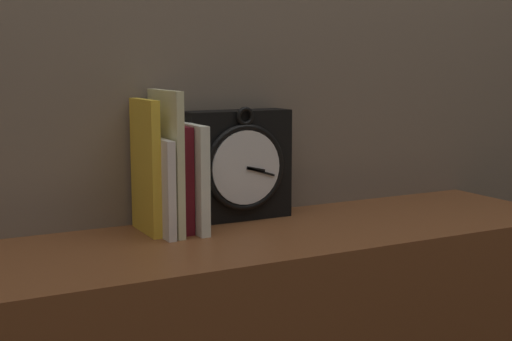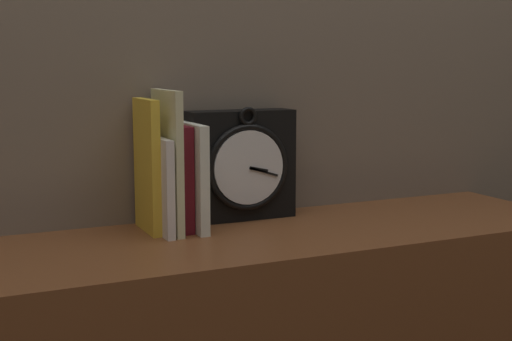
{
  "view_description": "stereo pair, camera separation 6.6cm",
  "coord_description": "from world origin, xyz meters",
  "px_view_note": "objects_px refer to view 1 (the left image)",
  "views": [
    {
      "loc": [
        -0.57,
        -1.08,
        1.17
      ],
      "look_at": [
        0.0,
        0.0,
        0.99
      ],
      "focal_mm": 50.0,
      "sensor_mm": 36.0,
      "label": 1
    },
    {
      "loc": [
        -0.51,
        -1.11,
        1.17
      ],
      "look_at": [
        0.0,
        0.0,
        0.99
      ],
      "focal_mm": 50.0,
      "sensor_mm": 36.0,
      "label": 2
    }
  ],
  "objects_px": {
    "book_slot3_maroon": "(176,178)",
    "book_slot4_white": "(189,177)",
    "book_slot0_yellow": "(145,167)",
    "book_slot1_white": "(157,186)",
    "book_slot2_cream": "(166,162)",
    "clock": "(238,165)"
  },
  "relations": [
    {
      "from": "book_slot2_cream",
      "to": "book_slot4_white",
      "type": "xyz_separation_m",
      "value": [
        0.04,
        -0.0,
        -0.03
      ]
    },
    {
      "from": "book_slot2_cream",
      "to": "book_slot3_maroon",
      "type": "distance_m",
      "value": 0.04
    },
    {
      "from": "clock",
      "to": "book_slot2_cream",
      "type": "relative_size",
      "value": 0.87
    },
    {
      "from": "clock",
      "to": "book_slot2_cream",
      "type": "height_order",
      "value": "book_slot2_cream"
    },
    {
      "from": "book_slot0_yellow",
      "to": "book_slot1_white",
      "type": "bearing_deg",
      "value": -45.5
    },
    {
      "from": "book_slot4_white",
      "to": "book_slot2_cream",
      "type": "bearing_deg",
      "value": 178.14
    },
    {
      "from": "book_slot0_yellow",
      "to": "book_slot1_white",
      "type": "distance_m",
      "value": 0.04
    },
    {
      "from": "book_slot0_yellow",
      "to": "book_slot2_cream",
      "type": "xyz_separation_m",
      "value": [
        0.03,
        -0.01,
        0.01
      ]
    },
    {
      "from": "book_slot2_cream",
      "to": "book_slot4_white",
      "type": "bearing_deg",
      "value": -1.86
    },
    {
      "from": "clock",
      "to": "book_slot1_white",
      "type": "height_order",
      "value": "clock"
    },
    {
      "from": "book_slot2_cream",
      "to": "book_slot4_white",
      "type": "height_order",
      "value": "book_slot2_cream"
    },
    {
      "from": "book_slot2_cream",
      "to": "book_slot0_yellow",
      "type": "bearing_deg",
      "value": 158.38
    },
    {
      "from": "book_slot3_maroon",
      "to": "book_slot4_white",
      "type": "xyz_separation_m",
      "value": [
        0.02,
        -0.01,
        0.0
      ]
    },
    {
      "from": "book_slot1_white",
      "to": "book_slot2_cream",
      "type": "bearing_deg",
      "value": 6.4
    },
    {
      "from": "clock",
      "to": "book_slot3_maroon",
      "type": "height_order",
      "value": "clock"
    },
    {
      "from": "book_slot2_cream",
      "to": "book_slot3_maroon",
      "type": "xyz_separation_m",
      "value": [
        0.02,
        0.01,
        -0.03
      ]
    },
    {
      "from": "book_slot0_yellow",
      "to": "book_slot4_white",
      "type": "height_order",
      "value": "book_slot0_yellow"
    },
    {
      "from": "book_slot0_yellow",
      "to": "book_slot1_white",
      "type": "height_order",
      "value": "book_slot0_yellow"
    },
    {
      "from": "clock",
      "to": "book_slot4_white",
      "type": "bearing_deg",
      "value": -162.29
    },
    {
      "from": "book_slot0_yellow",
      "to": "book_slot4_white",
      "type": "distance_m",
      "value": 0.08
    },
    {
      "from": "book_slot0_yellow",
      "to": "book_slot3_maroon",
      "type": "height_order",
      "value": "book_slot0_yellow"
    },
    {
      "from": "book_slot2_cream",
      "to": "book_slot3_maroon",
      "type": "relative_size",
      "value": 1.33
    }
  ]
}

